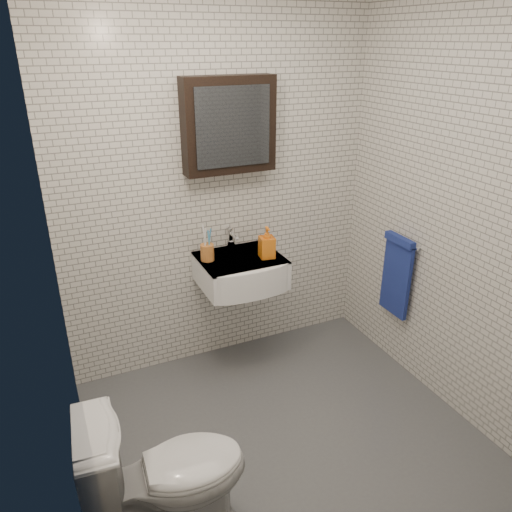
% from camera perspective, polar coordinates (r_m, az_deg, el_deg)
% --- Properties ---
extents(ground, '(2.20, 2.00, 0.01)m').
position_cam_1_polar(ground, '(3.23, 3.18, -19.44)').
color(ground, '#4F5357').
rests_on(ground, ground).
extents(room_shell, '(2.22, 2.02, 2.51)m').
position_cam_1_polar(room_shell, '(2.47, 3.94, 6.13)').
color(room_shell, silver).
rests_on(room_shell, ground).
extents(washbasin, '(0.55, 0.50, 0.20)m').
position_cam_1_polar(washbasin, '(3.37, -1.54, -1.85)').
color(washbasin, white).
rests_on(washbasin, room_shell).
extents(faucet, '(0.06, 0.20, 0.15)m').
position_cam_1_polar(faucet, '(3.47, -2.85, 1.83)').
color(faucet, silver).
rests_on(faucet, washbasin).
extents(mirror_cabinet, '(0.60, 0.15, 0.60)m').
position_cam_1_polar(mirror_cabinet, '(3.26, -3.11, 14.68)').
color(mirror_cabinet, black).
rests_on(mirror_cabinet, room_shell).
extents(towel_rail, '(0.09, 0.30, 0.58)m').
position_cam_1_polar(towel_rail, '(3.57, 15.81, -1.80)').
color(towel_rail, silver).
rests_on(towel_rail, room_shell).
extents(toothbrush_cup, '(0.11, 0.11, 0.24)m').
position_cam_1_polar(toothbrush_cup, '(3.31, -5.59, 0.51)').
color(toothbrush_cup, '#BE6F2F').
rests_on(toothbrush_cup, washbasin).
extents(soap_bottle, '(0.11, 0.11, 0.21)m').
position_cam_1_polar(soap_bottle, '(3.32, 1.26, 1.57)').
color(soap_bottle, '#FF5C1A').
rests_on(soap_bottle, washbasin).
extents(toilet, '(0.76, 0.47, 0.75)m').
position_cam_1_polar(toilet, '(2.53, -10.15, -23.37)').
color(toilet, silver).
rests_on(toilet, ground).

